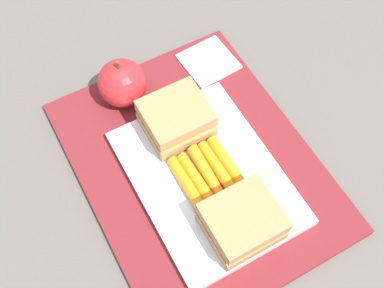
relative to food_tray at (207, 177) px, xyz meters
The scene contains 8 objects.
ground_plane 0.03m from the food_tray, ahead, with size 2.40×2.40×0.00m, color #56514C.
lunchbag_mat 0.03m from the food_tray, ahead, with size 0.36×0.28×0.01m, color maroon.
food_tray is the anchor object (origin of this frame).
sandwich_half_left 0.08m from the food_tray, behind, with size 0.07×0.08×0.04m.
sandwich_half_right 0.08m from the food_tray, ahead, with size 0.07×0.08×0.04m.
carrot_sticks_bundle 0.01m from the food_tray, 44.66° to the left, with size 0.08×0.07×0.02m.
apple 0.17m from the food_tray, 12.39° to the left, with size 0.07×0.07×0.08m.
paper_napkin 0.19m from the food_tray, 30.78° to the right, with size 0.07×0.07×0.00m, color white.
Camera 1 is at (-0.24, 0.14, 0.55)m, focal length 44.96 mm.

